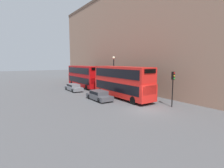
{
  "coord_description": "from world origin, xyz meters",
  "views": [
    {
      "loc": [
        -13.14,
        -13.23,
        5.11
      ],
      "look_at": [
        0.48,
        7.23,
        2.01
      ],
      "focal_mm": 28.0,
      "sensor_mm": 36.0,
      "label": 1
    }
  ],
  "objects_px": {
    "traffic_light": "(173,82)",
    "bus_leading": "(122,81)",
    "pedestrian": "(114,86)",
    "bus_second_in_queue": "(84,76)",
    "car_hatchback": "(74,87)",
    "car_dark_sedan": "(99,95)"
  },
  "relations": [
    {
      "from": "traffic_light",
      "to": "bus_leading",
      "type": "bearing_deg",
      "value": 103.55
    },
    {
      "from": "traffic_light",
      "to": "pedestrian",
      "type": "height_order",
      "value": "traffic_light"
    },
    {
      "from": "bus_second_in_queue",
      "to": "car_hatchback",
      "type": "xyz_separation_m",
      "value": [
        -3.4,
        -3.05,
        -1.71
      ]
    },
    {
      "from": "car_dark_sedan",
      "to": "traffic_light",
      "type": "relative_size",
      "value": 1.09
    },
    {
      "from": "car_dark_sedan",
      "to": "car_hatchback",
      "type": "relative_size",
      "value": 0.92
    },
    {
      "from": "bus_leading",
      "to": "pedestrian",
      "type": "xyz_separation_m",
      "value": [
        2.91,
        6.17,
        -1.72
      ]
    },
    {
      "from": "bus_second_in_queue",
      "to": "traffic_light",
      "type": "height_order",
      "value": "bus_second_in_queue"
    },
    {
      "from": "bus_leading",
      "to": "car_dark_sedan",
      "type": "distance_m",
      "value": 3.86
    },
    {
      "from": "car_dark_sedan",
      "to": "car_hatchback",
      "type": "distance_m",
      "value": 9.22
    },
    {
      "from": "car_dark_sedan",
      "to": "pedestrian",
      "type": "xyz_separation_m",
      "value": [
        6.31,
        5.68,
        0.05
      ]
    },
    {
      "from": "pedestrian",
      "to": "traffic_light",
      "type": "bearing_deg",
      "value": -94.91
    },
    {
      "from": "bus_second_in_queue",
      "to": "car_dark_sedan",
      "type": "relative_size",
      "value": 2.41
    },
    {
      "from": "traffic_light",
      "to": "pedestrian",
      "type": "bearing_deg",
      "value": 85.09
    },
    {
      "from": "car_dark_sedan",
      "to": "traffic_light",
      "type": "height_order",
      "value": "traffic_light"
    },
    {
      "from": "bus_leading",
      "to": "traffic_light",
      "type": "height_order",
      "value": "bus_leading"
    },
    {
      "from": "car_dark_sedan",
      "to": "pedestrian",
      "type": "bearing_deg",
      "value": 41.98
    },
    {
      "from": "bus_leading",
      "to": "pedestrian",
      "type": "distance_m",
      "value": 7.04
    },
    {
      "from": "car_dark_sedan",
      "to": "car_hatchback",
      "type": "height_order",
      "value": "car_dark_sedan"
    },
    {
      "from": "car_hatchback",
      "to": "traffic_light",
      "type": "xyz_separation_m",
      "value": [
        5.16,
        -17.01,
        2.24
      ]
    },
    {
      "from": "bus_leading",
      "to": "pedestrian",
      "type": "relative_size",
      "value": 6.86
    },
    {
      "from": "car_dark_sedan",
      "to": "traffic_light",
      "type": "xyz_separation_m",
      "value": [
        5.16,
        -7.79,
        2.21
      ]
    },
    {
      "from": "bus_second_in_queue",
      "to": "pedestrian",
      "type": "distance_m",
      "value": 7.39
    }
  ]
}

